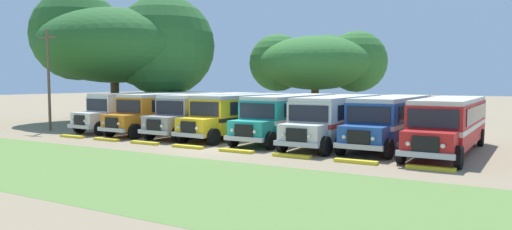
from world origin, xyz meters
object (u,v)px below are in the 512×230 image
parked_bus_slot_5 (338,117)px  secondary_tree (123,44)px  parked_bus_slot_3 (246,113)px  parked_bus_slot_0 (144,109)px  parked_bus_slot_6 (391,118)px  broad_shade_tree (318,62)px  parked_bus_slot_7 (449,122)px  parked_bus_slot_2 (211,111)px  utility_pole (49,77)px  parked_bus_slot_1 (173,110)px  parked_bus_slot_4 (290,114)px

parked_bus_slot_5 → secondary_tree: size_ratio=0.66×
parked_bus_slot_3 → parked_bus_slot_0: bearing=-87.3°
parked_bus_slot_6 → broad_shade_tree: bearing=-141.5°
secondary_tree → parked_bus_slot_3: bearing=-14.5°
parked_bus_slot_7 → parked_bus_slot_5: bearing=-91.9°
parked_bus_slot_2 → utility_pole: size_ratio=1.44×
parked_bus_slot_2 → utility_pole: 12.71m
parked_bus_slot_6 → utility_pole: bearing=-78.3°
parked_bus_slot_5 → broad_shade_tree: 15.74m
parked_bus_slot_0 → parked_bus_slot_3: 9.46m
parked_bus_slot_7 → broad_shade_tree: size_ratio=0.90×
parked_bus_slot_5 → parked_bus_slot_7: bearing=86.9°
parked_bus_slot_1 → utility_pole: 9.63m
parked_bus_slot_1 → parked_bus_slot_4: (9.57, 0.16, 0.00)m
parked_bus_slot_2 → secondary_tree: bearing=-105.4°
secondary_tree → parked_bus_slot_2: bearing=-17.3°
parked_bus_slot_1 → parked_bus_slot_2: (3.36, 0.20, 0.00)m
parked_bus_slot_4 → parked_bus_slot_6: size_ratio=1.00×
parked_bus_slot_3 → utility_pole: (-14.55, -4.40, 2.45)m
utility_pole → broad_shade_tree: bearing=50.9°
parked_bus_slot_7 → broad_shade_tree: broad_shade_tree is taller
parked_bus_slot_7 → secondary_tree: size_ratio=0.66×
secondary_tree → utility_pole: 9.01m
parked_bus_slot_2 → parked_bus_slot_4: same height
parked_bus_slot_1 → parked_bus_slot_2: bearing=95.3°
parked_bus_slot_0 → utility_pole: 7.30m
parked_bus_slot_5 → secondary_tree: bearing=-101.3°
parked_bus_slot_7 → secondary_tree: secondary_tree is taller
parked_bus_slot_2 → broad_shade_tree: size_ratio=0.91×
parked_bus_slot_0 → secondary_tree: size_ratio=0.67×
parked_bus_slot_5 → parked_bus_slot_4: bearing=-98.2°
parked_bus_slot_6 → parked_bus_slot_1: bearing=-88.0°
parked_bus_slot_1 → parked_bus_slot_4: size_ratio=1.00×
parked_bus_slot_5 → secondary_tree: 23.33m
parked_bus_slot_0 → parked_bus_slot_1: (3.18, -0.33, 0.00)m
parked_bus_slot_0 → parked_bus_slot_4: size_ratio=1.01×
parked_bus_slot_7 → parked_bus_slot_3: bearing=-92.2°
parked_bus_slot_3 → parked_bus_slot_6: (9.68, 0.20, 0.00)m
parked_bus_slot_1 → parked_bus_slot_4: bearing=92.9°
parked_bus_slot_1 → parked_bus_slot_7: (19.18, -0.66, 0.00)m
parked_bus_slot_5 → parked_bus_slot_6: bearing=101.9°
parked_bus_slot_2 → utility_pole: bearing=-67.1°
parked_bus_slot_1 → parked_bus_slot_6: (15.96, 0.31, 0.00)m
parked_bus_slot_1 → parked_bus_slot_7: 19.20m
parked_bus_slot_3 → parked_bus_slot_4: 3.29m
parked_bus_slot_0 → parked_bus_slot_3: size_ratio=1.00×
parked_bus_slot_3 → parked_bus_slot_1: bearing=-85.0°
parked_bus_slot_1 → parked_bus_slot_7: same height
parked_bus_slot_5 → utility_pole: (-21.22, -3.97, 2.45)m
parked_bus_slot_1 → parked_bus_slot_7: size_ratio=1.00×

